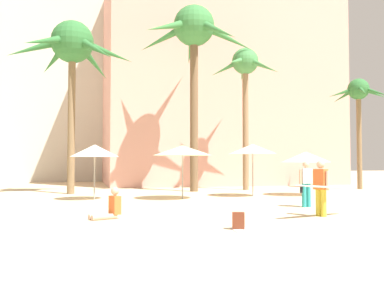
# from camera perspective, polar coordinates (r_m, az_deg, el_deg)

# --- Properties ---
(ground) EXTENTS (120.00, 120.00, 0.00)m
(ground) POSITION_cam_1_polar(r_m,az_deg,el_deg) (7.23, 12.17, -15.56)
(ground) COLOR beige
(hotel_pink) EXTENTS (16.86, 11.79, 15.12)m
(hotel_pink) POSITION_cam_1_polar(r_m,az_deg,el_deg) (34.71, 2.75, 7.46)
(hotel_pink) COLOR #DB9989
(hotel_pink) RESTS_ON ground
(palm_tree_far_left) EXTENTS (6.53, 5.47, 8.96)m
(palm_tree_far_left) POSITION_cam_1_polar(r_m,az_deg,el_deg) (23.61, -15.60, 11.95)
(palm_tree_far_left) COLOR brown
(palm_tree_far_left) RESTS_ON ground
(palm_tree_left) EXTENTS (4.12, 4.13, 8.37)m
(palm_tree_left) POSITION_cam_1_polar(r_m,az_deg,el_deg) (25.91, 7.10, 9.41)
(palm_tree_left) COLOR #896B4C
(palm_tree_left) RESTS_ON ground
(palm_tree_center) EXTENTS (6.75, 6.75, 10.45)m
(palm_tree_center) POSITION_cam_1_polar(r_m,az_deg,el_deg) (24.86, 0.24, 14.08)
(palm_tree_center) COLOR brown
(palm_tree_center) RESTS_ON ground
(palm_tree_right) EXTENTS (3.79, 3.58, 6.69)m
(palm_tree_right) POSITION_cam_1_polar(r_m,az_deg,el_deg) (28.10, 21.24, 5.73)
(palm_tree_right) COLOR brown
(palm_tree_right) RESTS_ON ground
(cafe_umbrella_0) EXTENTS (2.10, 2.10, 2.39)m
(cafe_umbrella_0) POSITION_cam_1_polar(r_m,az_deg,el_deg) (19.13, -12.78, -0.87)
(cafe_umbrella_0) COLOR gray
(cafe_umbrella_0) RESTS_ON ground
(cafe_umbrella_2) EXTENTS (2.31, 2.31, 2.49)m
(cafe_umbrella_2) POSITION_cam_1_polar(r_m,az_deg,el_deg) (20.65, 8.04, -0.66)
(cafe_umbrella_2) COLOR gray
(cafe_umbrella_2) RESTS_ON ground
(cafe_umbrella_3) EXTENTS (2.62, 2.62, 2.37)m
(cafe_umbrella_3) POSITION_cam_1_polar(r_m,az_deg,el_deg) (18.97, -1.26, -0.86)
(cafe_umbrella_3) COLOR gray
(cafe_umbrella_3) RESTS_ON ground
(cafe_umbrella_4) EXTENTS (2.42, 2.42, 2.14)m
(cafe_umbrella_4) POSITION_cam_1_polar(r_m,az_deg,el_deg) (21.76, 14.84, -1.68)
(cafe_umbrella_4) COLOR gray
(cafe_umbrella_4) RESTS_ON ground
(beach_towel) EXTENTS (1.61, 0.93, 0.01)m
(beach_towel) POSITION_cam_1_polar(r_m,az_deg,el_deg) (10.79, 9.63, -11.11)
(beach_towel) COLOR white
(beach_towel) RESTS_ON ground
(backpack) EXTENTS (0.34, 0.31, 0.42)m
(backpack) POSITION_cam_1_polar(r_m,az_deg,el_deg) (10.73, 6.17, -10.13)
(backpack) COLOR brown
(backpack) RESTS_ON ground
(person_near_left) EXTENTS (2.60, 1.17, 1.69)m
(person_near_left) POSITION_cam_1_polar(r_m,az_deg,el_deg) (13.55, 16.98, -5.39)
(person_near_left) COLOR gold
(person_near_left) RESTS_ON ground
(person_far_left) EXTENTS (0.94, 0.67, 0.91)m
(person_far_left) POSITION_cam_1_polar(r_m,az_deg,el_deg) (12.83, -10.79, -8.27)
(person_far_left) COLOR #D1A889
(person_far_left) RESTS_ON ground
(person_near_right) EXTENTS (0.61, 0.27, 1.66)m
(person_near_right) POSITION_cam_1_polar(r_m,az_deg,el_deg) (16.23, 14.91, -4.90)
(person_near_right) COLOR teal
(person_near_right) RESTS_ON ground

